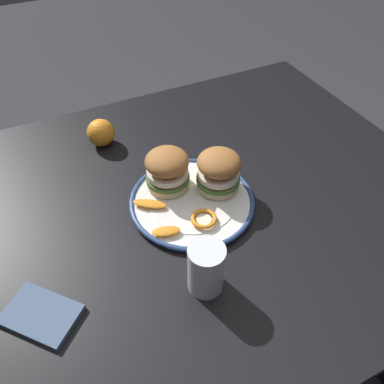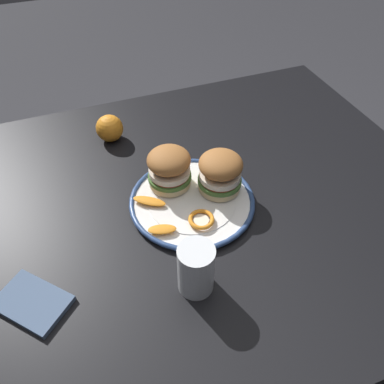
{
  "view_description": "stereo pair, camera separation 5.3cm",
  "coord_description": "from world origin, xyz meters",
  "px_view_note": "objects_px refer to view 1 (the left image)",
  "views": [
    {
      "loc": [
        -0.25,
        -0.57,
        1.43
      ],
      "look_at": [
        0.02,
        -0.01,
        0.81
      ],
      "focal_mm": 35.53,
      "sensor_mm": 36.0,
      "label": 1
    },
    {
      "loc": [
        -0.2,
        -0.59,
        1.43
      ],
      "look_at": [
        0.02,
        -0.01,
        0.81
      ],
      "focal_mm": 35.53,
      "sensor_mm": 36.0,
      "label": 2
    }
  ],
  "objects_px": {
    "dining_table": "(184,228)",
    "sandwich_half_right": "(219,171)",
    "dinner_plate": "(192,201)",
    "sandwich_half_left": "(167,169)",
    "drinking_glass": "(206,271)",
    "whole_orange": "(101,133)"
  },
  "relations": [
    {
      "from": "drinking_glass",
      "to": "whole_orange",
      "type": "height_order",
      "value": "drinking_glass"
    },
    {
      "from": "dining_table",
      "to": "sandwich_half_right",
      "type": "relative_size",
      "value": 9.76
    },
    {
      "from": "drinking_glass",
      "to": "whole_orange",
      "type": "distance_m",
      "value": 0.53
    },
    {
      "from": "sandwich_half_left",
      "to": "drinking_glass",
      "type": "bearing_deg",
      "value": -97.86
    },
    {
      "from": "drinking_glass",
      "to": "sandwich_half_left",
      "type": "bearing_deg",
      "value": 82.14
    },
    {
      "from": "sandwich_half_right",
      "to": "dinner_plate",
      "type": "bearing_deg",
      "value": -173.55
    },
    {
      "from": "sandwich_half_right",
      "to": "whole_orange",
      "type": "bearing_deg",
      "value": 123.24
    },
    {
      "from": "sandwich_half_left",
      "to": "whole_orange",
      "type": "bearing_deg",
      "value": 110.96
    },
    {
      "from": "sandwich_half_right",
      "to": "drinking_glass",
      "type": "distance_m",
      "value": 0.26
    },
    {
      "from": "whole_orange",
      "to": "sandwich_half_left",
      "type": "bearing_deg",
      "value": -69.04
    },
    {
      "from": "dinner_plate",
      "to": "whole_orange",
      "type": "bearing_deg",
      "value": 111.84
    },
    {
      "from": "sandwich_half_left",
      "to": "sandwich_half_right",
      "type": "relative_size",
      "value": 1.06
    },
    {
      "from": "sandwich_half_left",
      "to": "drinking_glass",
      "type": "xyz_separation_m",
      "value": [
        -0.04,
        -0.28,
        -0.02
      ]
    },
    {
      "from": "dinner_plate",
      "to": "sandwich_half_right",
      "type": "relative_size",
      "value": 2.24
    },
    {
      "from": "dinner_plate",
      "to": "whole_orange",
      "type": "relative_size",
      "value": 3.94
    },
    {
      "from": "dinner_plate",
      "to": "sandwich_half_left",
      "type": "distance_m",
      "value": 0.1
    },
    {
      "from": "dining_table",
      "to": "sandwich_half_right",
      "type": "distance_m",
      "value": 0.19
    },
    {
      "from": "dining_table",
      "to": "drinking_glass",
      "type": "relative_size",
      "value": 11.37
    },
    {
      "from": "sandwich_half_right",
      "to": "dining_table",
      "type": "bearing_deg",
      "value": 177.56
    },
    {
      "from": "sandwich_half_left",
      "to": "whole_orange",
      "type": "relative_size",
      "value": 1.86
    },
    {
      "from": "drinking_glass",
      "to": "dining_table",
      "type": "bearing_deg",
      "value": 76.75
    },
    {
      "from": "dining_table",
      "to": "sandwich_half_left",
      "type": "xyz_separation_m",
      "value": [
        -0.01,
        0.06,
        0.17
      ]
    }
  ]
}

